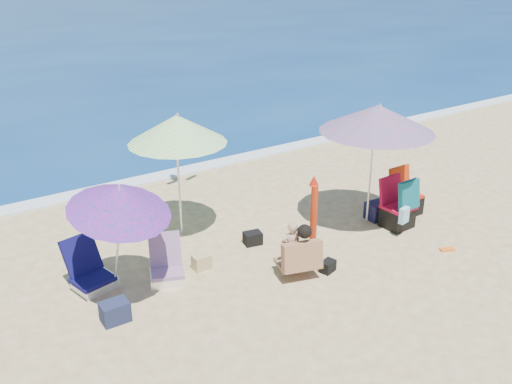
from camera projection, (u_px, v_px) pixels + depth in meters
ground at (306, 271)px, 8.96m from camera, size 120.00×120.00×0.00m
foam at (167, 175)px, 12.83m from camera, size 120.00×0.50×0.04m
umbrella_turquoise at (377, 118)px, 9.71m from camera, size 2.52×2.52×2.34m
umbrella_striped at (177, 129)px, 9.38m from camera, size 1.82×1.82×2.26m
umbrella_blue at (121, 199)px, 7.59m from camera, size 1.86×1.90×1.97m
furled_umbrella at (313, 216)px, 8.97m from camera, size 0.19×0.23×1.48m
chair_navy at (91, 275)px, 8.44m from camera, size 0.72×0.81×0.78m
chair_rainbow at (167, 269)px, 8.64m from camera, size 0.70×0.76×0.71m
camp_chair_left at (405, 200)px, 10.87m from camera, size 0.56×0.53×0.91m
camp_chair_right at (399, 210)px, 10.26m from camera, size 0.63×0.73×0.99m
person_center at (296, 251)px, 8.63m from camera, size 0.67×0.71×0.93m
bag_navy_a at (115, 312)px, 7.68m from camera, size 0.39×0.29×0.30m
bag_black_a at (253, 238)px, 9.75m from camera, size 0.34×0.28×0.22m
bag_tan at (202, 262)px, 8.98m from camera, size 0.28×0.20×0.24m
bag_navy_b at (378, 210)px, 10.69m from camera, size 0.46×0.36×0.33m
bag_black_b at (328, 266)px, 8.90m from camera, size 0.29×0.23×0.19m
orange_item at (447, 249)px, 9.57m from camera, size 0.27×0.20×0.03m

